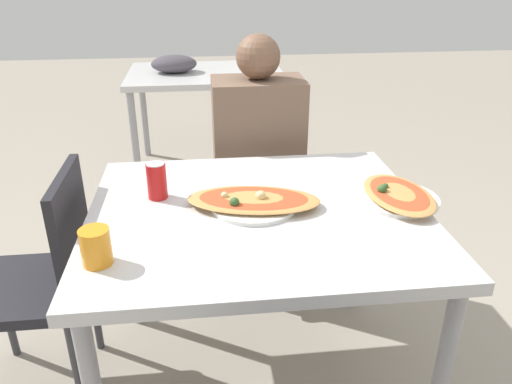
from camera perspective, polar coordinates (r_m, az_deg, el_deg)
The scene contains 10 objects.
ground_plane at distance 2.07m, azimuth 0.20°, elevation -20.68°, with size 14.00×14.00×0.00m, color #9E9384.
dining_table at distance 1.66m, azimuth 0.23°, elevation -4.32°, with size 1.09×0.94×0.75m.
chair_far_seated at distance 2.46m, azimuth -0.05°, elevation 1.29°, with size 0.40×0.40×0.86m.
chair_side_left at distance 1.90m, azimuth -23.04°, elevation -8.65°, with size 0.40×0.40×0.86m.
person_seated at distance 2.27m, azimuth 0.27°, elevation 5.14°, with size 0.40×0.28×1.20m.
pizza_main at distance 1.63m, azimuth -0.30°, elevation -1.03°, with size 0.47×0.29×0.06m.
soda_can at distance 1.71m, azimuth -11.27°, elevation 1.26°, with size 0.07×0.07×0.12m.
drink_glass at distance 1.39m, azimuth -17.83°, elevation -5.98°, with size 0.08×0.08×0.10m.
pizza_second at distance 1.74m, azimuth 15.96°, elevation -0.39°, with size 0.27×0.35×0.06m.
background_table at distance 3.70m, azimuth -6.37°, elevation 12.63°, with size 1.10×0.80×0.87m.
Camera 1 is at (-0.17, -1.43, 1.49)m, focal length 35.00 mm.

